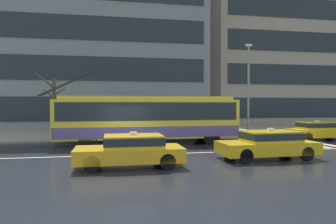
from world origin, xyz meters
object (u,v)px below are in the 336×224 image
object	(u,v)px
pedestrian_walking_past	(111,115)
street_lamp	(248,82)
street_tree_bare	(53,103)
taxi_oncoming_far	(268,143)
taxi_oncoming_near	(131,149)
trolleybus	(148,118)
pedestrian_at_shelter	(196,114)
bus_shelter	(117,110)
pedestrian_approaching_curb	(138,115)
taxi_ahead_of_bus	(318,130)

from	to	relation	value
pedestrian_walking_past	street_lamp	world-z (taller)	street_lamp
street_tree_bare	taxi_oncoming_far	bearing A→B (deg)	-41.73
taxi_oncoming_near	street_tree_bare	size ratio (longest dim) A/B	0.94
trolleybus	pedestrian_at_shelter	distance (m)	5.37
taxi_oncoming_near	street_tree_bare	xyz separation A→B (m)	(-4.78, 10.56, 1.83)
taxi_oncoming_far	bus_shelter	world-z (taller)	bus_shelter
street_lamp	pedestrian_at_shelter	bearing A→B (deg)	164.13
street_tree_bare	pedestrian_at_shelter	bearing A→B (deg)	-1.09
taxi_oncoming_near	street_lamp	distance (m)	13.61
street_tree_bare	trolleybus	bearing A→B (deg)	-30.33
pedestrian_walking_past	pedestrian_approaching_curb	bearing A→B (deg)	-27.15
trolleybus	taxi_oncoming_near	size ratio (longest dim) A/B	2.83
pedestrian_at_shelter	taxi_oncoming_far	bearing A→B (deg)	-85.87
taxi_oncoming_far	street_lamp	distance (m)	9.76
taxi_ahead_of_bus	street_tree_bare	xyz separation A→B (m)	(-18.10, 3.75, 1.83)
taxi_oncoming_near	pedestrian_walking_past	xyz separation A→B (m)	(-0.81, 10.27, 0.97)
pedestrian_at_shelter	pedestrian_walking_past	world-z (taller)	pedestrian_at_shelter
taxi_oncoming_far	taxi_ahead_of_bus	size ratio (longest dim) A/B	1.06
bus_shelter	street_lamp	world-z (taller)	street_lamp
street_lamp	pedestrian_walking_past	bearing A→B (deg)	174.53
bus_shelter	street_tree_bare	xyz separation A→B (m)	(-4.41, 0.48, 0.46)
pedestrian_approaching_curb	street_tree_bare	world-z (taller)	street_tree_bare
pedestrian_walking_past	street_lamp	bearing A→B (deg)	-5.47
street_lamp	street_tree_bare	bearing A→B (deg)	174.90
bus_shelter	pedestrian_walking_past	xyz separation A→B (m)	(-0.44, 0.19, -0.41)
taxi_oncoming_far	pedestrian_at_shelter	world-z (taller)	pedestrian_at_shelter
taxi_oncoming_near	street_tree_bare	bearing A→B (deg)	114.35
street_tree_bare	pedestrian_walking_past	bearing A→B (deg)	-4.15
pedestrian_approaching_curb	pedestrian_walking_past	bearing A→B (deg)	152.85
taxi_oncoming_near	taxi_oncoming_far	bearing A→B (deg)	6.29
taxi_oncoming_far	street_lamp	bearing A→B (deg)	70.62
pedestrian_walking_past	street_tree_bare	size ratio (longest dim) A/B	0.42
bus_shelter	pedestrian_at_shelter	distance (m)	5.97
pedestrian_walking_past	taxi_oncoming_near	bearing A→B (deg)	-85.51
pedestrian_at_shelter	pedestrian_walking_past	size ratio (longest dim) A/B	1.03
taxi_ahead_of_bus	street_lamp	distance (m)	5.85
pedestrian_walking_past	street_tree_bare	world-z (taller)	street_tree_bare
taxi_ahead_of_bus	pedestrian_walking_past	size ratio (longest dim) A/B	2.25
pedestrian_at_shelter	street_lamp	world-z (taller)	street_lamp
taxi_ahead_of_bus	pedestrian_at_shelter	xyz separation A→B (m)	(-7.74, 3.55, 1.04)
taxi_oncoming_near	bus_shelter	world-z (taller)	bus_shelter
pedestrian_walking_past	street_lamp	xyz separation A→B (m)	(10.12, -0.97, 2.49)
pedestrian_at_shelter	street_tree_bare	size ratio (longest dim) A/B	0.43
taxi_ahead_of_bus	taxi_oncoming_near	bearing A→B (deg)	-152.92
bus_shelter	pedestrian_at_shelter	bearing A→B (deg)	2.70
taxi_ahead_of_bus	pedestrian_approaching_curb	distance (m)	12.51
taxi_oncoming_far	pedestrian_walking_past	distance (m)	11.96
pedestrian_approaching_curb	street_tree_bare	distance (m)	6.08
pedestrian_at_shelter	street_lamp	bearing A→B (deg)	-15.87
taxi_oncoming_far	street_tree_bare	world-z (taller)	street_tree_bare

